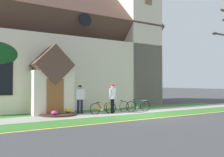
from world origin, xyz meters
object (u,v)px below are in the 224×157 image
Objects in this scene: church_sign at (56,94)px; bicycle_blue at (117,106)px; roadside_conifer at (136,58)px; cyclist_in_orange_jersey at (112,96)px; cyclist_in_red_jersey at (80,97)px; bicycle_silver at (138,106)px; bicycle_green at (103,108)px.

bicycle_blue is at bearing -15.20° from church_sign.
roadside_conifer is (6.96, 7.34, 4.17)m from bicycle_blue.
cyclist_in_orange_jersey is 11.32m from roadside_conifer.
cyclist_in_red_jersey is (1.35, -0.54, -0.20)m from church_sign.
cyclist_in_red_jersey is 12.10m from roadside_conifer.
cyclist_in_red_jersey is at bearing -21.75° from church_sign.
roadside_conifer reaches higher than bicycle_silver.
bicycle_silver is at bearing -1.32° from cyclist_in_orange_jersey.
bicycle_silver is at bearing -125.67° from roadside_conifer.
bicycle_blue is at bearing 33.76° from cyclist_in_orange_jersey.
church_sign is at bearing 164.36° from bicycle_silver.
roadside_conifer is at bearing 36.40° from cyclist_in_red_jersey.
bicycle_green is 0.27× the size of roadside_conifer.
bicycle_silver is 0.96× the size of cyclist_in_red_jersey.
bicycle_blue is 2.50m from cyclist_in_red_jersey.
church_sign is at bearing 164.80° from bicycle_blue.
cyclist_in_orange_jersey is (-0.56, -0.37, 0.71)m from bicycle_blue.
cyclist_in_red_jersey reaches higher than bicycle_blue.
church_sign is 1.21× the size of bicycle_silver.
cyclist_in_red_jersey is at bearing 154.88° from cyclist_in_orange_jersey.
bicycle_blue is 0.98m from cyclist_in_orange_jersey.
bicycle_green is at bearing -37.74° from cyclist_in_red_jersey.
roadside_conifer is (5.57, 7.76, 4.17)m from bicycle_silver.
church_sign reaches higher than bicycle_green.
cyclist_in_orange_jersey reaches higher than bicycle_green.
bicycle_green is 0.97m from cyclist_in_orange_jersey.
cyclist_in_red_jersey is at bearing 166.67° from bicycle_silver.
church_sign is 1.16× the size of cyclist_in_red_jersey.
bicycle_silver is 0.25× the size of roadside_conifer.
bicycle_blue is at bearing 18.36° from bicycle_green.
roadside_conifer reaches higher than church_sign.
roadside_conifer is (7.52, 7.72, 3.46)m from cyclist_in_orange_jersey.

